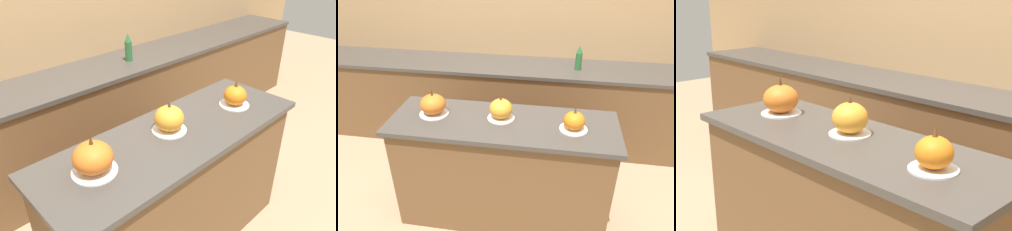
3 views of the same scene
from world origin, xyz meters
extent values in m
cube|color=tan|center=(0.00, 1.51, 1.25)|extent=(8.00, 0.06, 2.50)
cube|color=brown|center=(0.00, 0.00, 0.44)|extent=(1.63, 0.53, 0.88)
cube|color=#47423D|center=(0.00, 0.00, 0.90)|extent=(1.69, 0.59, 0.03)
cube|color=brown|center=(0.00, 1.18, 0.44)|extent=(6.00, 0.56, 0.88)
cube|color=#47423D|center=(0.00, 1.18, 0.89)|extent=(6.00, 0.60, 0.03)
cylinder|color=white|center=(-0.54, 0.03, 0.92)|extent=(0.22, 0.22, 0.01)
ellipsoid|color=orange|center=(-0.54, 0.03, 1.00)|extent=(0.19, 0.19, 0.15)
cone|color=#4C2D14|center=(-0.54, 0.03, 1.10)|extent=(0.02, 0.02, 0.05)
cylinder|color=white|center=(-0.02, 0.05, 0.92)|extent=(0.20, 0.20, 0.01)
ellipsoid|color=orange|center=(-0.02, 0.05, 1.00)|extent=(0.17, 0.17, 0.15)
cone|color=#4C2D14|center=(-0.02, 0.05, 1.08)|extent=(0.02, 0.02, 0.03)
cylinder|color=white|center=(0.51, -0.03, 0.92)|extent=(0.20, 0.20, 0.01)
ellipsoid|color=orange|center=(0.51, -0.03, 0.99)|extent=(0.15, 0.15, 0.13)
cone|color=brown|center=(0.51, -0.03, 1.07)|extent=(0.02, 0.02, 0.05)
cylinder|color=#2D6B38|center=(0.57, 1.16, 1.00)|extent=(0.06, 0.06, 0.17)
cone|color=#2D6B38|center=(0.57, 1.16, 1.12)|extent=(0.06, 0.06, 0.07)
camera|label=1|loc=(-1.15, -1.10, 1.91)|focal=35.00mm
camera|label=2|loc=(0.36, -2.04, 2.13)|focal=35.00mm
camera|label=3|loc=(1.47, -1.41, 1.60)|focal=50.00mm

